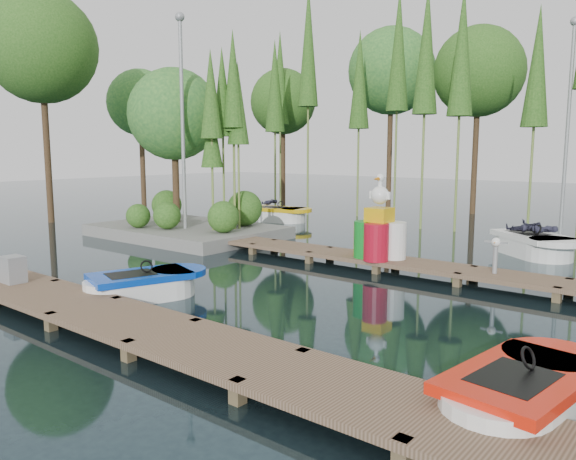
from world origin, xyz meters
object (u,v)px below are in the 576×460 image
Objects in this scene: utility_cabinet at (13,269)px; boat_blue at (143,286)px; boat_yellow_far at (278,214)px; yellow_barrel at (365,239)px; boat_red at (523,396)px; drum_cluster at (379,234)px; island at (186,143)px.

boat_blue is at bearing 36.78° from utility_cabinet.
boat_yellow_far is 3.52× the size of yellow_barrel.
boat_yellow_far is 5.49× the size of utility_cabinet.
boat_red is 7.72m from drum_cluster.
utility_cabinet is at bearing -64.68° from island.
yellow_barrel is (7.68, -0.79, -2.46)m from island.
island reaches higher than boat_blue.
island reaches higher than yellow_barrel.
boat_red is at bearing -48.11° from drum_cluster.
yellow_barrel is (1.87, 5.41, 0.48)m from boat_blue.
drum_cluster reaches higher than yellow_barrel.
drum_cluster is at bearing 139.67° from boat_red.
yellow_barrel is at bearing -5.87° from island.
boat_blue is (5.81, -6.20, -2.94)m from island.
drum_cluster is (0.49, -0.16, 0.19)m from yellow_barrel.
boat_red is 17.57m from boat_yellow_far.
island is 8.02× the size of yellow_barrel.
boat_yellow_far reaches higher than yellow_barrel.
yellow_barrel is (-5.63, 5.88, 0.47)m from boat_red.
island is 3.22× the size of drum_cluster.
boat_red is 3.25× the size of yellow_barrel.
drum_cluster is at bearing -25.73° from boat_yellow_far.
yellow_barrel is at bearing 60.27° from utility_cabinet.
drum_cluster is at bearing -17.57° from yellow_barrel.
drum_cluster is at bearing 84.53° from boat_blue.
boat_yellow_far reaches higher than boat_red.
boat_yellow_far is 9.99m from drum_cluster.
boat_blue is 1.30× the size of drum_cluster.
boat_blue is at bearing -52.68° from boat_yellow_far.
drum_cluster is (-5.14, 5.73, 0.66)m from boat_red.
utility_cabinet is at bearing -119.73° from yellow_barrel.
utility_cabinet reaches higher than boat_red.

